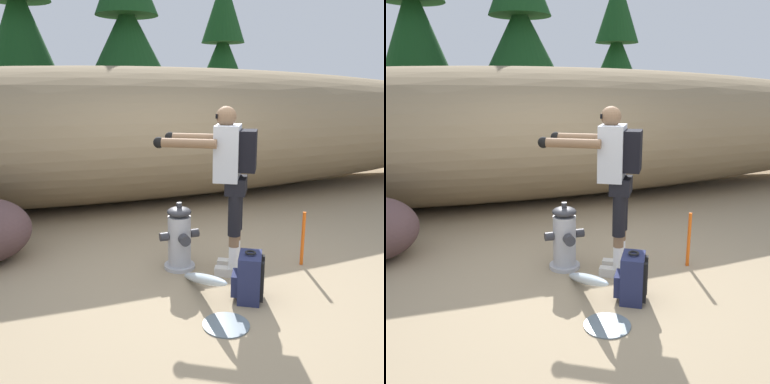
% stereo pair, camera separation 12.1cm
% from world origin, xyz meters
% --- Properties ---
extents(ground_plane, '(56.00, 56.00, 0.04)m').
position_xyz_m(ground_plane, '(0.00, 0.00, -0.02)').
color(ground_plane, '#998466').
extents(dirt_embankment, '(17.59, 3.20, 2.21)m').
position_xyz_m(dirt_embankment, '(0.00, 3.47, 1.11)').
color(dirt_embankment, '#897556').
rests_on(dirt_embankment, ground_plane).
extents(fire_hydrant, '(0.43, 0.38, 0.73)m').
position_xyz_m(fire_hydrant, '(-0.21, 0.33, 0.33)').
color(fire_hydrant, '#B2B2B7').
rests_on(fire_hydrant, ground_plane).
extents(hydrant_water_jet, '(0.39, 1.25, 0.48)m').
position_xyz_m(hydrant_water_jet, '(-0.21, -0.43, 0.16)').
color(hydrant_water_jet, silver).
rests_on(hydrant_water_jet, ground_plane).
extents(utility_worker, '(1.03, 0.84, 1.72)m').
position_xyz_m(utility_worker, '(0.22, 0.08, 1.10)').
color(utility_worker, beige).
rests_on(utility_worker, ground_plane).
extents(spare_backpack, '(0.36, 0.36, 0.47)m').
position_xyz_m(spare_backpack, '(0.16, -0.54, 0.22)').
color(spare_backpack, '#23284C').
rests_on(spare_backpack, ground_plane).
extents(pine_tree_left, '(2.48, 2.48, 6.66)m').
position_xyz_m(pine_tree_left, '(-1.74, 8.15, 3.41)').
color(pine_tree_left, '#47331E').
rests_on(pine_tree_left, ground_plane).
extents(pine_tree_center, '(2.39, 2.39, 5.46)m').
position_xyz_m(pine_tree_center, '(0.77, 7.34, 3.22)').
color(pine_tree_center, '#47331E').
rests_on(pine_tree_center, ground_plane).
extents(pine_tree_right, '(2.04, 2.04, 5.13)m').
position_xyz_m(pine_tree_right, '(4.06, 8.93, 2.80)').
color(pine_tree_right, '#47331E').
rests_on(pine_tree_right, ground_plane).
extents(survey_stake, '(0.04, 0.04, 0.60)m').
position_xyz_m(survey_stake, '(1.07, -0.04, 0.30)').
color(survey_stake, '#E55914').
rests_on(survey_stake, ground_plane).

